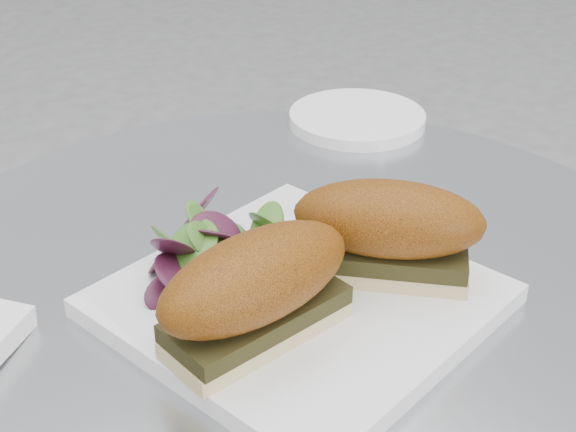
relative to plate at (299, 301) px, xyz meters
name	(u,v)px	position (x,y,z in m)	size (l,w,h in m)	color
plate	(299,301)	(0.00, 0.00, 0.00)	(0.25, 0.25, 0.02)	white
sandwich_left	(256,288)	(-0.06, -0.03, 0.05)	(0.16, 0.09, 0.08)	beige
sandwich_right	(388,229)	(0.07, -0.02, 0.05)	(0.15, 0.15, 0.08)	beige
salad	(214,241)	(-0.03, 0.07, 0.03)	(0.12, 0.12, 0.05)	#49822A
saucer	(357,118)	(0.27, 0.25, 0.00)	(0.16, 0.16, 0.01)	white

